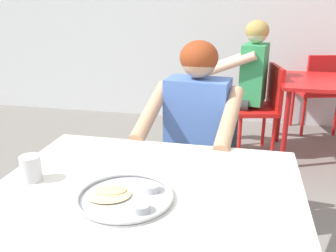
{
  "coord_description": "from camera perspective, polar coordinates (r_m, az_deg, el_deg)",
  "views": [
    {
      "loc": [
        0.27,
        -1.05,
        1.39
      ],
      "look_at": [
        -0.03,
        0.33,
        0.9
      ],
      "focal_mm": 39.18,
      "sensor_mm": 36.0,
      "label": 1
    }
  ],
  "objects": [
    {
      "name": "table_background_red",
      "position": [
        3.53,
        24.52,
        5.11
      ],
      "size": [
        0.95,
        0.78,
        0.72
      ],
      "color": "red",
      "rests_on": "ground"
    },
    {
      "name": "patron_background",
      "position": [
        3.44,
        11.7,
        7.66
      ],
      "size": [
        0.6,
        0.56,
        1.22
      ],
      "color": "#2E2E2E",
      "rests_on": "ground"
    },
    {
      "name": "thali_tray",
      "position": [
        1.26,
        -6.72,
        -10.84
      ],
      "size": [
        0.33,
        0.33,
        0.03
      ],
      "color": "#B7BABF",
      "rests_on": "table_foreground"
    },
    {
      "name": "chair_red_left",
      "position": [
        3.45,
        14.5,
        3.49
      ],
      "size": [
        0.46,
        0.5,
        0.83
      ],
      "color": "red",
      "rests_on": "ground"
    },
    {
      "name": "drinking_cup",
      "position": [
        1.45,
        -20.56,
        -6.07
      ],
      "size": [
        0.08,
        0.08,
        0.1
      ],
      "color": "silver",
      "rests_on": "table_foreground"
    },
    {
      "name": "chair_red_far",
      "position": [
        4.21,
        22.55,
        5.56
      ],
      "size": [
        0.52,
        0.51,
        0.86
      ],
      "color": "red",
      "rests_on": "ground"
    },
    {
      "name": "table_foreground",
      "position": [
        1.38,
        -3.21,
        -12.23
      ],
      "size": [
        1.1,
        0.88,
        0.75
      ],
      "color": "silver",
      "rests_on": "ground"
    },
    {
      "name": "diner_foreground",
      "position": [
        1.98,
        3.89,
        -0.97
      ],
      "size": [
        0.53,
        0.58,
        1.19
      ],
      "color": "#282828",
      "rests_on": "ground"
    },
    {
      "name": "chair_foreground",
      "position": [
        2.26,
        5.12,
        -3.96
      ],
      "size": [
        0.47,
        0.47,
        0.88
      ],
      "color": "#3F3F44",
      "rests_on": "ground"
    }
  ]
}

